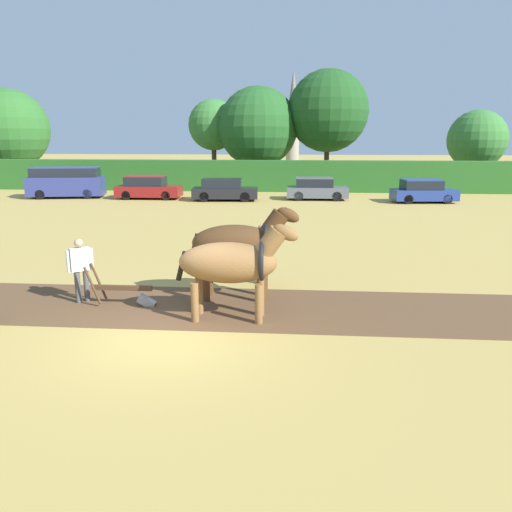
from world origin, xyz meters
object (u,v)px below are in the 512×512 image
(tree_left, at_px, (214,125))
(tree_center_right, at_px, (477,140))
(parked_car_left, at_px, (148,188))
(parked_van, at_px, (66,182))
(tree_far_left, at_px, (9,129))
(church_spire, at_px, (293,116))
(parked_car_center_left, at_px, (224,190))
(draft_horse_lead_left, at_px, (232,263))
(parked_car_center, at_px, (316,189))
(draft_horse_lead_right, at_px, (240,244))
(tree_center_left, at_px, (258,127))
(plow, at_px, (128,293))
(farmer_at_plow, at_px, (80,266))
(parked_car_center_right, at_px, (423,191))
(farmer_beside_team, at_px, (262,249))
(tree_center, at_px, (328,111))

(tree_left, xyz_separation_m, tree_center_right, (22.98, -1.24, -1.28))
(parked_car_left, bearing_deg, tree_left, 77.63)
(tree_center_right, bearing_deg, parked_van, -160.31)
(tree_far_left, bearing_deg, church_spire, 51.71)
(parked_car_center_left, bearing_deg, draft_horse_lead_left, -85.01)
(parked_car_center, bearing_deg, draft_horse_lead_right, -97.70)
(tree_center_left, xyz_separation_m, parked_van, (-12.58, -11.22, -3.95))
(parked_van, bearing_deg, parked_car_center_left, -13.25)
(draft_horse_lead_left, relative_size, parked_car_left, 0.65)
(plow, distance_m, parked_van, 25.41)
(farmer_at_plow, bearing_deg, parked_van, 167.89)
(tree_center_right, relative_size, farmer_at_plow, 3.90)
(church_spire, xyz_separation_m, parked_car_center_right, (9.43, -45.06, -6.69))
(parked_van, bearing_deg, parked_car_left, -10.85)
(parked_van, bearing_deg, church_spire, 60.88)
(tree_far_left, bearing_deg, parked_car_center_right, -19.14)
(church_spire, height_order, draft_horse_lead_right, church_spire)
(tree_far_left, distance_m, tree_center_left, 23.46)
(tree_left, bearing_deg, tree_far_left, -178.11)
(tree_far_left, distance_m, parked_car_center, 30.87)
(tree_center_right, height_order, parked_car_center_right, tree_center_right)
(tree_far_left, relative_size, parked_car_left, 1.94)
(tree_center_right, distance_m, parked_car_center_left, 23.49)
(parked_car_center_left, xyz_separation_m, parked_car_center_right, (13.12, 0.11, 0.01))
(farmer_beside_team, bearing_deg, parked_car_center_right, 47.63)
(tree_center_right, relative_size, draft_horse_lead_right, 2.23)
(farmer_at_plow, bearing_deg, parked_car_center_right, 109.72)
(tree_left, height_order, parked_car_center, tree_left)
(tree_left, bearing_deg, draft_horse_lead_right, -79.09)
(farmer_at_plow, bearing_deg, parked_car_left, 154.46)
(farmer_at_plow, bearing_deg, tree_center_left, 138.78)
(parked_car_center, bearing_deg, tree_center_right, 36.78)
(draft_horse_lead_right, distance_m, parked_car_center, 22.14)
(church_spire, bearing_deg, farmer_beside_team, -89.65)
(farmer_beside_team, bearing_deg, tree_center_left, 77.53)
(farmer_at_plow, distance_m, parked_car_center, 23.55)
(plow, bearing_deg, parked_car_center, 76.18)
(plow, xyz_separation_m, parked_car_center, (5.33, 22.76, 0.41))
(tree_far_left, height_order, church_spire, church_spire)
(tree_center_left, bearing_deg, tree_center_right, 0.02)
(tree_center, xyz_separation_m, draft_horse_lead_right, (-3.72, -32.83, -4.92))
(tree_center, distance_m, parked_car_left, 18.01)
(tree_left, height_order, tree_center_right, tree_left)
(farmer_beside_team, bearing_deg, tree_left, 84.52)
(tree_far_left, relative_size, parked_car_center_left, 1.92)
(parked_car_left, bearing_deg, parked_car_center_left, -6.33)
(tree_center_right, height_order, parked_car_center, tree_center_right)
(tree_center, bearing_deg, parked_car_left, -138.36)
(parked_car_left, bearing_deg, church_spire, 77.44)
(parked_car_center_right, bearing_deg, farmer_at_plow, -128.46)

